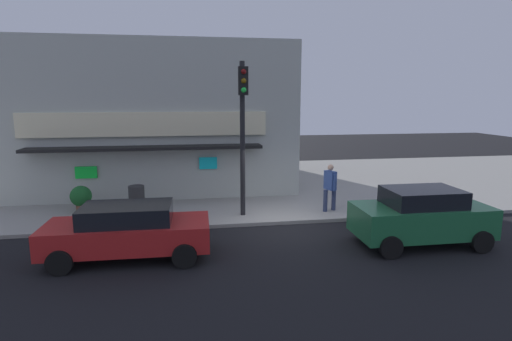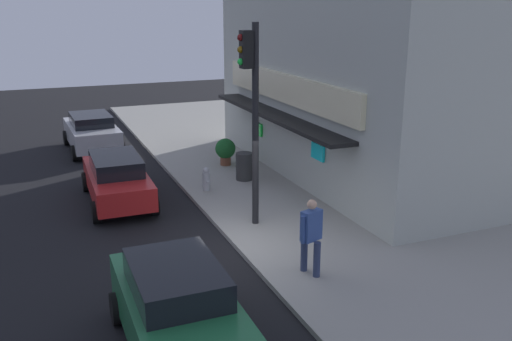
{
  "view_description": "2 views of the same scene",
  "coord_description": "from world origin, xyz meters",
  "px_view_note": "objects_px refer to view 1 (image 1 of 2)",
  "views": [
    {
      "loc": [
        -3.05,
        -12.95,
        4.35
      ],
      "look_at": [
        -0.74,
        1.37,
        1.69
      ],
      "focal_mm": 28.14,
      "sensor_mm": 36.0,
      "label": 1
    },
    {
      "loc": [
        12.14,
        -4.48,
        5.99
      ],
      "look_at": [
        -1.93,
        1.32,
        1.44
      ],
      "focal_mm": 39.19,
      "sensor_mm": 36.0,
      "label": 2
    }
  ],
  "objects_px": {
    "parked_car_green": "(421,216)",
    "pedestrian": "(330,185)",
    "traffic_light": "(243,119)",
    "potted_plant_by_doorway": "(81,197)",
    "trash_can": "(137,198)",
    "parked_car_red": "(128,231)",
    "fire_hydrant": "(150,212)"
  },
  "relations": [
    {
      "from": "pedestrian",
      "to": "potted_plant_by_doorway",
      "type": "height_order",
      "value": "pedestrian"
    },
    {
      "from": "potted_plant_by_doorway",
      "to": "parked_car_red",
      "type": "xyz_separation_m",
      "value": [
        2.31,
        -4.39,
        0.07
      ]
    },
    {
      "from": "potted_plant_by_doorway",
      "to": "parked_car_green",
      "type": "distance_m",
      "value": 11.71
    },
    {
      "from": "pedestrian",
      "to": "potted_plant_by_doorway",
      "type": "bearing_deg",
      "value": 172.54
    },
    {
      "from": "potted_plant_by_doorway",
      "to": "parked_car_green",
      "type": "xyz_separation_m",
      "value": [
        10.74,
        -4.67,
        0.16
      ]
    },
    {
      "from": "trash_can",
      "to": "potted_plant_by_doorway",
      "type": "distance_m",
      "value": 1.99
    },
    {
      "from": "traffic_light",
      "to": "parked_car_green",
      "type": "xyz_separation_m",
      "value": [
        4.88,
        -3.38,
        -2.72
      ]
    },
    {
      "from": "fire_hydrant",
      "to": "trash_can",
      "type": "height_order",
      "value": "trash_can"
    },
    {
      "from": "trash_can",
      "to": "pedestrian",
      "type": "distance_m",
      "value": 7.27
    },
    {
      "from": "traffic_light",
      "to": "trash_can",
      "type": "bearing_deg",
      "value": 161.71
    },
    {
      "from": "traffic_light",
      "to": "potted_plant_by_doorway",
      "type": "xyz_separation_m",
      "value": [
        -5.86,
        1.29,
        -2.88
      ]
    },
    {
      "from": "pedestrian",
      "to": "parked_car_green",
      "type": "height_order",
      "value": "pedestrian"
    },
    {
      "from": "traffic_light",
      "to": "trash_can",
      "type": "relative_size",
      "value": 5.72
    },
    {
      "from": "pedestrian",
      "to": "parked_car_red",
      "type": "relative_size",
      "value": 0.4
    },
    {
      "from": "fire_hydrant",
      "to": "parked_car_green",
      "type": "xyz_separation_m",
      "value": [
        8.14,
        -3.09,
        0.38
      ]
    },
    {
      "from": "fire_hydrant",
      "to": "parked_car_red",
      "type": "bearing_deg",
      "value": -95.84
    },
    {
      "from": "traffic_light",
      "to": "fire_hydrant",
      "type": "relative_size",
      "value": 7.01
    },
    {
      "from": "potted_plant_by_doorway",
      "to": "pedestrian",
      "type": "bearing_deg",
      "value": -7.46
    },
    {
      "from": "trash_can",
      "to": "parked_car_green",
      "type": "distance_m",
      "value": 9.92
    },
    {
      "from": "trash_can",
      "to": "pedestrian",
      "type": "xyz_separation_m",
      "value": [
        7.16,
        -1.19,
        0.51
      ]
    },
    {
      "from": "traffic_light",
      "to": "fire_hydrant",
      "type": "distance_m",
      "value": 4.51
    },
    {
      "from": "traffic_light",
      "to": "potted_plant_by_doorway",
      "type": "relative_size",
      "value": 5.34
    },
    {
      "from": "parked_car_green",
      "to": "pedestrian",
      "type": "bearing_deg",
      "value": 114.69
    },
    {
      "from": "parked_car_red",
      "to": "trash_can",
      "type": "bearing_deg",
      "value": 94.28
    },
    {
      "from": "fire_hydrant",
      "to": "pedestrian",
      "type": "distance_m",
      "value": 6.58
    },
    {
      "from": "pedestrian",
      "to": "parked_car_green",
      "type": "xyz_separation_m",
      "value": [
        1.6,
        -3.48,
        -0.23
      ]
    },
    {
      "from": "fire_hydrant",
      "to": "potted_plant_by_doorway",
      "type": "relative_size",
      "value": 0.76
    },
    {
      "from": "trash_can",
      "to": "traffic_light",
      "type": "bearing_deg",
      "value": -18.29
    },
    {
      "from": "trash_can",
      "to": "parked_car_green",
      "type": "xyz_separation_m",
      "value": [
        8.76,
        -4.67,
        0.28
      ]
    },
    {
      "from": "traffic_light",
      "to": "parked_car_green",
      "type": "height_order",
      "value": "traffic_light"
    },
    {
      "from": "traffic_light",
      "to": "potted_plant_by_doorway",
      "type": "distance_m",
      "value": 6.66
    },
    {
      "from": "traffic_light",
      "to": "parked_car_red",
      "type": "bearing_deg",
      "value": -138.82
    }
  ]
}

